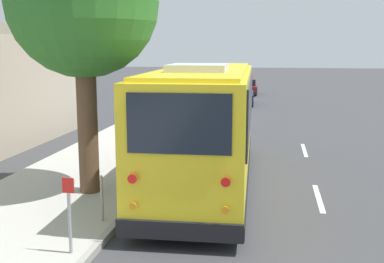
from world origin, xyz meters
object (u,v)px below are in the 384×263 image
object	(u,v)px
parked_sedan_navy	(241,96)
parked_sedan_maroon	(247,87)
sign_post_far	(102,198)
fire_hydrant	(184,124)
shuttle_bus	(205,121)
sign_post_near	(69,215)
parked_sedan_white	(228,108)

from	to	relation	value
parked_sedan_navy	parked_sedan_maroon	size ratio (longest dim) A/B	1.02
sign_post_far	fire_hydrant	bearing A→B (deg)	1.05
shuttle_bus	sign_post_near	size ratio (longest dim) A/B	6.61
sign_post_far	fire_hydrant	distance (m)	10.98
parked_sedan_maroon	sign_post_far	world-z (taller)	parked_sedan_maroon
parked_sedan_navy	sign_post_near	xyz separation A→B (m)	(-25.05, 1.48, 0.27)
shuttle_bus	sign_post_far	distance (m)	4.16
parked_sedan_white	fire_hydrant	xyz separation A→B (m)	(-5.28, 1.44, -0.06)
sign_post_near	sign_post_far	xyz separation A→B (m)	(1.69, 0.00, -0.23)
parked_sedan_white	sign_post_near	world-z (taller)	sign_post_near
sign_post_near	fire_hydrant	distance (m)	12.67
shuttle_bus	parked_sedan_white	bearing A→B (deg)	0.35
shuttle_bus	parked_sedan_maroon	xyz separation A→B (m)	(27.14, 0.28, -1.28)
sign_post_near	fire_hydrant	size ratio (longest dim) A/B	1.76
parked_sedan_white	parked_sedan_navy	world-z (taller)	parked_sedan_navy
sign_post_near	parked_sedan_navy	bearing A→B (deg)	-3.38
parked_sedan_white	sign_post_near	bearing A→B (deg)	176.87
shuttle_bus	parked_sedan_white	distance (m)	12.75
parked_sedan_navy	fire_hydrant	bearing A→B (deg)	169.92
shuttle_bus	fire_hydrant	distance (m)	7.76
parked_sedan_white	parked_sedan_navy	xyz separation A→B (m)	(7.10, -0.24, -0.00)
parked_sedan_white	parked_sedan_maroon	bearing A→B (deg)	-0.09
parked_sedan_maroon	fire_hydrant	distance (m)	19.82
shuttle_bus	parked_sedan_navy	world-z (taller)	shuttle_bus
sign_post_far	parked_sedan_navy	bearing A→B (deg)	-3.62
parked_sedan_white	parked_sedan_navy	size ratio (longest dim) A/B	1.04
shuttle_bus	sign_post_near	xyz separation A→B (m)	(-5.27, 1.75, -0.98)
parked_sedan_maroon	fire_hydrant	world-z (taller)	parked_sedan_maroon
parked_sedan_navy	sign_post_far	world-z (taller)	parked_sedan_navy
shuttle_bus	sign_post_near	world-z (taller)	shuttle_bus
shuttle_bus	parked_sedan_navy	size ratio (longest dim) A/B	2.15
parked_sedan_maroon	sign_post_far	distance (m)	30.76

